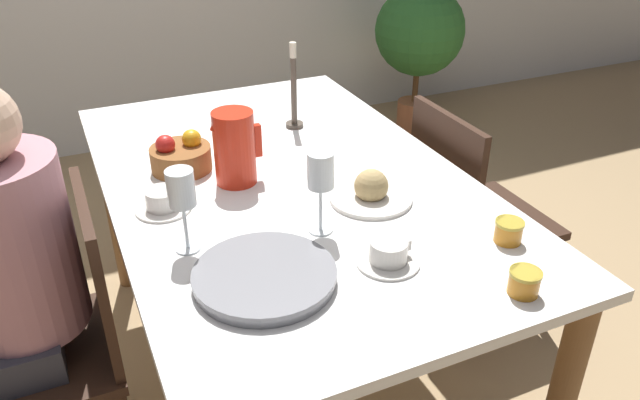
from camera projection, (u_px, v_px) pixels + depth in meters
ground_plane at (292, 368)px, 2.18m from camera, size 20.00×20.00×0.00m
dining_table at (287, 208)px, 1.86m from camera, size 0.99×1.60×0.75m
chair_person_side at (59, 341)px, 1.63m from camera, size 0.42×0.42×0.85m
chair_opposite at (469, 214)px, 2.20m from camera, size 0.42×0.42×0.85m
person_seated at (2, 272)px, 1.52m from camera, size 0.39×0.41×1.16m
red_pitcher at (234, 147)px, 1.73m from camera, size 0.14×0.12×0.21m
wine_glass_water at (181, 192)px, 1.41m from camera, size 0.06×0.06×0.21m
wine_glass_juice at (321, 175)px, 1.48m from camera, size 0.06×0.06×0.21m
teacup_near_person at (388, 254)px, 1.42m from camera, size 0.15×0.15×0.06m
teacup_across at (163, 201)px, 1.64m from camera, size 0.15×0.15×0.06m
serving_tray at (265, 276)px, 1.37m from camera, size 0.32×0.32×0.03m
bread_plate at (371, 191)px, 1.68m from camera, size 0.23×0.23×0.09m
jam_jar_amber at (524, 281)px, 1.32m from camera, size 0.07×0.07×0.06m
jam_jar_red at (509, 230)px, 1.50m from camera, size 0.07×0.07×0.06m
fruit_bowl at (181, 156)px, 1.83m from camera, size 0.18×0.18×0.12m
candlestick_tall at (294, 96)px, 2.08m from camera, size 0.06×0.06×0.29m
potted_plant at (419, 35)px, 3.74m from camera, size 0.54×0.54×0.90m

